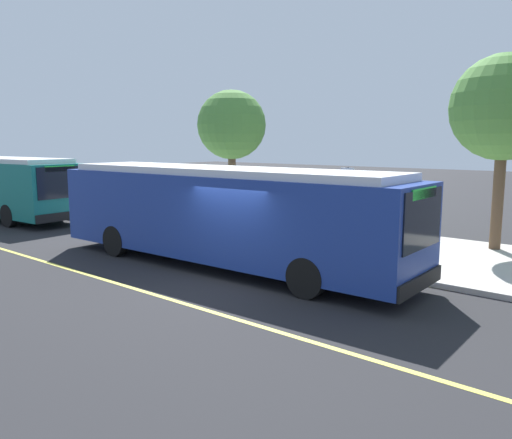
# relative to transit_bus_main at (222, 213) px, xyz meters

# --- Properties ---
(ground_plane) EXTENTS (120.00, 120.00, 0.00)m
(ground_plane) POSITION_rel_transit_bus_main_xyz_m (1.45, -1.01, -1.62)
(ground_plane) COLOR #232326
(sidewalk_curb) EXTENTS (44.00, 6.40, 0.15)m
(sidewalk_curb) POSITION_rel_transit_bus_main_xyz_m (1.45, 4.99, -1.54)
(sidewalk_curb) COLOR #B7B2A8
(sidewalk_curb) RESTS_ON ground_plane
(lane_stripe_center) EXTENTS (36.00, 0.14, 0.01)m
(lane_stripe_center) POSITION_rel_transit_bus_main_xyz_m (1.45, -3.21, -1.61)
(lane_stripe_center) COLOR #E0D64C
(lane_stripe_center) RESTS_ON ground_plane
(transit_bus_main) EXTENTS (12.23, 2.94, 2.95)m
(transit_bus_main) POSITION_rel_transit_bus_main_xyz_m (0.00, 0.00, 0.00)
(transit_bus_main) COLOR navy
(transit_bus_main) RESTS_ON ground_plane
(bus_shelter) EXTENTS (2.90, 1.60, 2.48)m
(bus_shelter) POSITION_rel_transit_bus_main_xyz_m (-0.67, 4.78, 0.30)
(bus_shelter) COLOR #333338
(bus_shelter) RESTS_ON sidewalk_curb
(waiting_bench) EXTENTS (1.60, 0.48, 0.95)m
(waiting_bench) POSITION_rel_transit_bus_main_xyz_m (-0.32, 4.88, -0.99)
(waiting_bench) COLOR brown
(waiting_bench) RESTS_ON sidewalk_curb
(route_sign_post) EXTENTS (0.44, 0.08, 2.80)m
(route_sign_post) POSITION_rel_transit_bus_main_xyz_m (2.67, 2.65, 0.34)
(route_sign_post) COLOR #333338
(route_sign_post) RESTS_ON sidewalk_curb
(pedestrian_commuter) EXTENTS (0.24, 0.40, 1.69)m
(pedestrian_commuter) POSITION_rel_transit_bus_main_xyz_m (2.08, 2.63, -0.50)
(pedestrian_commuter) COLOR #282D47
(pedestrian_commuter) RESTS_ON sidewalk_curb
(street_tree_upstreet) EXTENTS (3.18, 3.18, 5.91)m
(street_tree_upstreet) POSITION_rel_transit_bus_main_xyz_m (-5.92, 6.83, 2.82)
(street_tree_upstreet) COLOR brown
(street_tree_upstreet) RESTS_ON sidewalk_curb
(street_tree_downstreet) EXTENTS (3.42, 3.42, 6.35)m
(street_tree_downstreet) POSITION_rel_transit_bus_main_xyz_m (5.73, 7.15, 3.14)
(street_tree_downstreet) COLOR brown
(street_tree_downstreet) RESTS_ON sidewalk_curb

